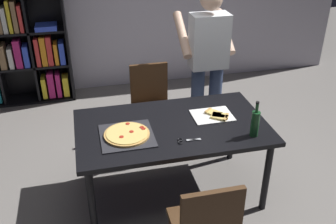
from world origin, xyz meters
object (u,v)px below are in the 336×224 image
Objects in this scene: bookshelf at (11,35)px; pepperoni_pizza_on_tray at (127,135)px; kitchen_scissors at (185,140)px; person_serving_pizza at (208,62)px; wine_bottle at (255,123)px; chair_far_side at (151,100)px; dining_table at (172,132)px.

bookshelf is 2.72m from pepperoni_pizza_on_tray.
kitchen_scissors is (0.45, -0.18, -0.01)m from pepperoni_pizza_on_tray.
kitchen_scissors is at bearing -22.04° from pepperoni_pizza_on_tray.
person_serving_pizza reaches higher than kitchen_scissors.
wine_bottle is (0.06, -1.06, -0.13)m from person_serving_pizza.
chair_far_side reaches higher than pepperoni_pizza_on_tray.
kitchen_scissors is (0.04, -1.24, 0.24)m from chair_far_side.
wine_bottle is at bearing -12.58° from pepperoni_pizza_on_tray.
pepperoni_pizza_on_tray is (-0.41, -1.05, 0.25)m from chair_far_side.
person_serving_pizza is (2.11, -1.63, 0.07)m from bookshelf.
person_serving_pizza is at bearing -37.63° from bookshelf.
bookshelf is 3.46m from wine_bottle.
dining_table is 0.98m from chair_far_side.
chair_far_side reaches higher than dining_table.
bookshelf reaches higher than dining_table.
dining_table is 5.26× the size of wine_bottle.
dining_table is 1.85× the size of chair_far_side.
bookshelf reaches higher than person_serving_pizza.
wine_bottle reaches higher than chair_far_side.
person_serving_pizza is (0.56, -0.22, 0.49)m from chair_far_side.
chair_far_side is at bearing 68.92° from pepperoni_pizza_on_tray.
bookshelf reaches higher than pepperoni_pizza_on_tray.
kitchen_scissors is at bearing 175.35° from wine_bottle.
dining_table is at bearing 12.03° from pepperoni_pizza_on_tray.
dining_table is 0.28m from kitchen_scissors.
bookshelf is at bearing 142.37° from person_serving_pizza.
chair_far_side is at bearing 158.60° from person_serving_pizza.
chair_far_side is 2.85× the size of wine_bottle.
kitchen_scissors is at bearing -58.94° from bookshelf.
wine_bottle is at bearing -26.94° from dining_table.
kitchen_scissors is (-0.52, -1.02, -0.24)m from person_serving_pizza.
dining_table is 2.84m from bookshelf.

